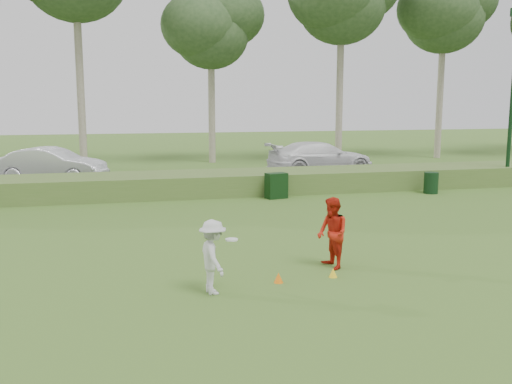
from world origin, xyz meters
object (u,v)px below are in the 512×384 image
object	(u,v)px
player_white	(213,257)
cone_yellow	(333,273)
player_red	(332,233)
cone_orange	(278,278)
utility_cabinet	(276,186)
car_right	(321,157)
car_mid	(52,165)
trash_bin	(431,183)

from	to	relation	value
player_white	cone_yellow	bearing A→B (deg)	-89.08
player_red	cone_orange	world-z (taller)	player_red
player_red	cone_yellow	bearing A→B (deg)	-25.03
utility_cabinet	car_right	distance (m)	8.46
cone_orange	cone_yellow	world-z (taller)	cone_orange
cone_orange	car_mid	size ratio (longest dim) A/B	0.04
utility_cabinet	car_mid	world-z (taller)	car_mid
cone_orange	car_mid	distance (m)	18.54
cone_yellow	utility_cabinet	bearing A→B (deg)	81.37
utility_cabinet	car_right	world-z (taller)	car_right
car_right	cone_yellow	bearing A→B (deg)	157.85
utility_cabinet	trash_bin	world-z (taller)	utility_cabinet
car_mid	player_red	bearing A→B (deg)	-133.19
player_red	utility_cabinet	bearing A→B (deg)	165.60
trash_bin	player_red	bearing A→B (deg)	-130.87
cone_orange	cone_yellow	size ratio (longest dim) A/B	1.07
player_white	car_mid	size ratio (longest dim) A/B	0.30
trash_bin	car_right	xyz separation A→B (m)	(-2.38, 7.49, 0.45)
trash_bin	car_right	size ratio (longest dim) A/B	0.16
player_white	utility_cabinet	world-z (taller)	player_white
car_mid	car_right	size ratio (longest dim) A/B	0.87
player_white	car_mid	xyz separation A→B (m)	(-5.02, 17.68, 0.13)
trash_bin	car_right	distance (m)	7.87
trash_bin	cone_yellow	bearing A→B (deg)	-129.67
cone_yellow	car_mid	size ratio (longest dim) A/B	0.04
utility_cabinet	car_mid	xyz separation A→B (m)	(-9.48, 6.61, 0.38)
player_white	utility_cabinet	xyz separation A→B (m)	(4.46, 11.07, -0.26)
player_white	car_mid	distance (m)	18.38
cone_yellow	utility_cabinet	world-z (taller)	utility_cabinet
cone_orange	utility_cabinet	size ratio (longest dim) A/B	0.22
car_mid	cone_yellow	bearing A→B (deg)	-134.75
player_white	car_right	distance (m)	20.30
player_red	cone_yellow	size ratio (longest dim) A/B	8.01
player_red	cone_orange	size ratio (longest dim) A/B	7.47
car_right	player_red	bearing A→B (deg)	157.83
utility_cabinet	player_red	bearing A→B (deg)	-111.07
player_white	trash_bin	world-z (taller)	player_white
player_red	utility_cabinet	size ratio (longest dim) A/B	1.64
car_right	car_mid	bearing A→B (deg)	89.04
cone_orange	cone_yellow	bearing A→B (deg)	3.79
player_red	car_right	size ratio (longest dim) A/B	0.29
car_mid	car_right	world-z (taller)	car_right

